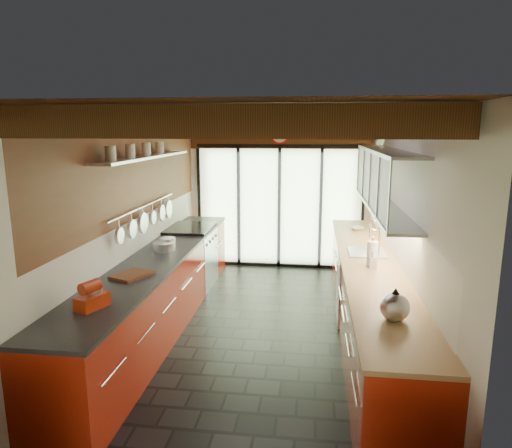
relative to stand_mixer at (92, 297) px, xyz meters
The scene contains 18 objects.
ground 2.37m from the stand_mixer, 53.64° to the left, with size 5.50×5.50×0.00m, color black.
room_shell 2.23m from the stand_mixer, 53.64° to the left, with size 5.50×5.50×5.50m.
ceiling_beams 2.85m from the stand_mixer, 58.88° to the left, with size 3.14×5.06×4.90m.
glass_door 4.64m from the stand_mixer, 73.96° to the left, with size 2.95×0.10×2.90m.
left_counter 1.81m from the stand_mixer, 90.17° to the left, with size 0.68×5.00×0.92m.
range_stove 3.22m from the stand_mixer, 90.09° to the left, with size 0.66×0.90×0.97m.
right_counter 3.12m from the stand_mixer, 34.16° to the left, with size 0.68×5.00×0.92m.
sink_assembly 3.33m from the stand_mixer, 39.73° to the left, with size 0.45×0.52×0.43m.
upper_cabinets_right 3.48m from the stand_mixer, 36.87° to the left, with size 0.34×3.00×3.00m.
left_wall_fixtures 2.14m from the stand_mixer, 95.78° to the left, with size 0.28×2.60×0.96m.
stand_mixer is the anchor object (origin of this frame).
pot_large 2.06m from the stand_mixer, 90.00° to the left, with size 0.20×0.20×0.13m, color silver.
pot_small 1.91m from the stand_mixer, 90.00° to the left, with size 0.28×0.28×0.11m, color silver.
cutting_board 0.86m from the stand_mixer, 90.00° to the left, with size 0.28×0.40×0.03m, color brown.
kettle 2.54m from the stand_mixer, ahead, with size 0.24×0.29×0.28m.
paper_towel 2.99m from the stand_mixer, 31.69° to the left, with size 0.15×0.15×0.33m.
soap_bottle 2.95m from the stand_mixer, 30.61° to the left, with size 0.08×0.08×0.18m, color silver.
bowl 4.29m from the stand_mixer, 53.67° to the left, with size 0.19×0.19×0.05m, color silver.
Camera 1 is at (0.60, -5.23, 2.43)m, focal length 32.00 mm.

